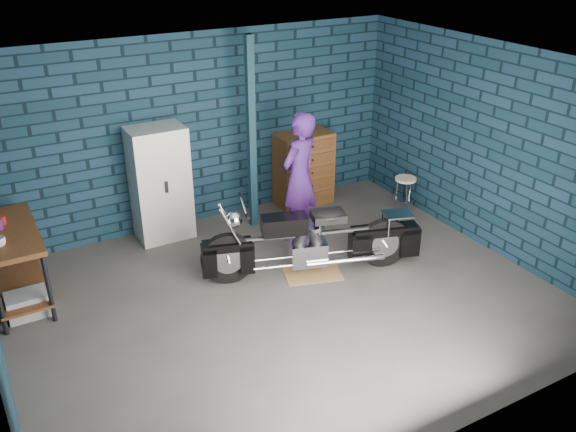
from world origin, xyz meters
name	(u,v)px	position (x,y,z in m)	size (l,w,h in m)	color
ground	(286,300)	(0.00, 0.00, 0.00)	(6.00, 6.00, 0.00)	#4B4946
room_walls	(261,131)	(0.00, 0.55, 1.90)	(6.02, 5.01, 2.71)	#0F2732
support_post	(251,136)	(0.55, 1.95, 1.35)	(0.10, 0.10, 2.70)	#132E3C
workbench	(16,266)	(-2.68, 1.52, 0.46)	(0.60, 1.40, 0.91)	brown
drip_mat	(312,272)	(0.59, 0.37, 0.00)	(0.70, 0.53, 0.01)	olive
motorcycle	(313,236)	(0.59, 0.37, 0.52)	(2.34, 0.64, 1.03)	black
person	(299,177)	(0.93, 1.30, 0.90)	(0.65, 0.43, 1.79)	#431D6C
storage_bin	(28,304)	(-2.66, 1.15, 0.14)	(0.44, 0.31, 0.28)	gray
locker	(160,184)	(-0.70, 2.23, 0.79)	(0.74, 0.53, 1.58)	silver
tool_chest	(304,169)	(1.57, 2.23, 0.57)	(0.85, 0.47, 1.13)	brown
shop_stool	(404,196)	(2.69, 1.18, 0.29)	(0.31, 0.31, 0.57)	beige
mug_red	(3,220)	(-2.70, 1.71, 0.96)	(0.07, 0.07, 0.10)	maroon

